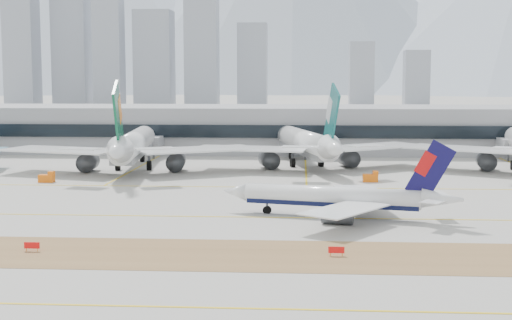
# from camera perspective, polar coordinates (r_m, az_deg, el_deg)

# --- Properties ---
(ground) EXTENTS (3000.00, 3000.00, 0.00)m
(ground) POSITION_cam_1_polar(r_m,az_deg,el_deg) (130.62, -3.25, -4.14)
(ground) COLOR #A19D97
(ground) RESTS_ON ground
(apron_markings) EXTENTS (360.00, 122.22, 0.06)m
(apron_markings) POSITION_cam_1_polar(r_m,az_deg,el_deg) (78.85, -8.04, -11.29)
(apron_markings) COLOR brown
(apron_markings) RESTS_ON ground
(taxiing_airliner) EXTENTS (42.07, 36.00, 14.29)m
(taxiing_airliner) POSITION_cam_1_polar(r_m,az_deg,el_deg) (125.14, 6.76, -3.04)
(taxiing_airliner) COLOR white
(taxiing_airliner) RESTS_ON ground
(widebody_eva) EXTENTS (67.75, 66.63, 24.27)m
(widebody_eva) POSITION_cam_1_polar(r_m,az_deg,el_deg) (190.57, -9.85, 1.08)
(widebody_eva) COLOR white
(widebody_eva) RESTS_ON ground
(widebody_cathay) EXTENTS (64.19, 63.98, 23.54)m
(widebody_cathay) POSITION_cam_1_polar(r_m,az_deg,el_deg) (195.86, 4.18, 1.24)
(widebody_cathay) COLOR white
(widebody_cathay) RESTS_ON ground
(terminal) EXTENTS (280.00, 43.10, 15.00)m
(terminal) POSITION_cam_1_polar(r_m,az_deg,el_deg) (243.36, -0.03, 2.56)
(terminal) COLOR gray
(terminal) RESTS_ON ground
(hold_sign_left) EXTENTS (2.20, 0.15, 1.35)m
(hold_sign_left) POSITION_cam_1_polar(r_m,az_deg,el_deg) (105.14, -17.49, -6.54)
(hold_sign_left) COLOR red
(hold_sign_left) RESTS_ON ground
(hold_sign_right) EXTENTS (2.20, 0.15, 1.35)m
(hold_sign_right) POSITION_cam_1_polar(r_m,az_deg,el_deg) (98.34, 6.45, -7.17)
(hold_sign_right) COLOR red
(hold_sign_right) RESTS_ON ground
(gse_c) EXTENTS (3.55, 2.00, 2.60)m
(gse_c) POSITION_cam_1_polar(r_m,az_deg,el_deg) (170.08, 9.19, -1.38)
(gse_c) COLOR orange
(gse_c) RESTS_ON ground
(gse_b) EXTENTS (3.55, 2.00, 2.60)m
(gse_b) POSITION_cam_1_polar(r_m,az_deg,el_deg) (174.24, -16.36, -1.38)
(gse_b) COLOR orange
(gse_b) RESTS_ON ground
(city_skyline) EXTENTS (342.00, 49.80, 140.00)m
(city_skyline) POSITION_cam_1_polar(r_m,az_deg,el_deg) (594.18, -8.35, 8.87)
(city_skyline) COLOR #8B919E
(city_skyline) RESTS_ON ground
(mountain_ridge) EXTENTS (2830.00, 1120.00, 470.00)m
(mountain_ridge) POSITION_cam_1_polar(r_m,az_deg,el_deg) (1539.82, 4.37, 12.31)
(mountain_ridge) COLOR #9EA8B7
(mountain_ridge) RESTS_ON ground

